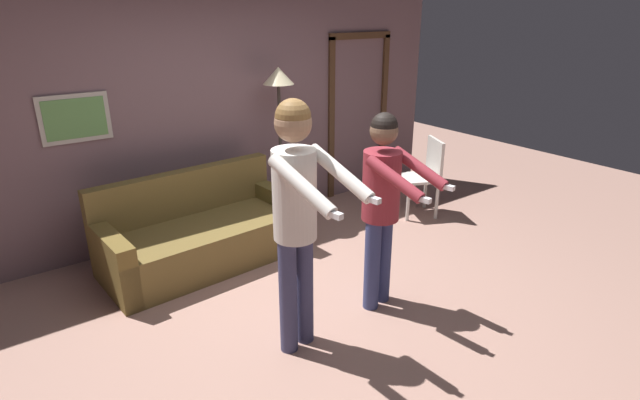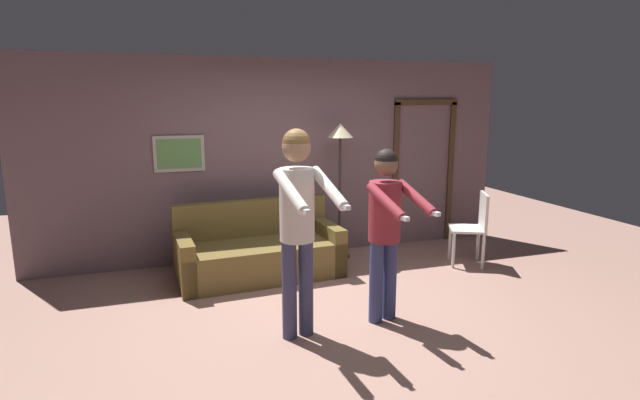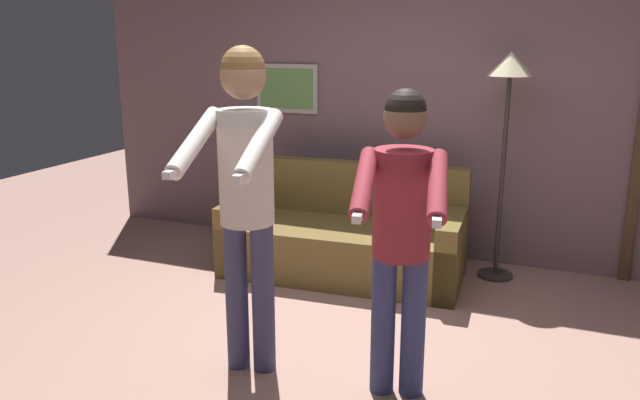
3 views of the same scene
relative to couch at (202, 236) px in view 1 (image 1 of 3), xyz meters
The scene contains 7 objects.
ground_plane 1.51m from the couch, 71.53° to the right, with size 12.00×12.00×0.00m, color #A57B6C.
back_wall_assembly 1.35m from the couch, 56.18° to the left, with size 6.40×0.10×2.60m.
couch is the anchor object (origin of this frame).
torchiere_lamp 1.72m from the couch, 17.66° to the left, with size 0.34×0.34×1.78m.
person_standing_left 1.87m from the couch, 89.38° to the right, with size 0.50×0.76×1.84m.
person_standing_right 1.96m from the couch, 61.32° to the right, with size 0.52×0.71×1.64m.
dining_chair_distant 2.73m from the couch, ahead, with size 0.56×0.56×0.93m.
Camera 1 is at (-2.17, -2.85, 2.37)m, focal length 28.00 mm.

